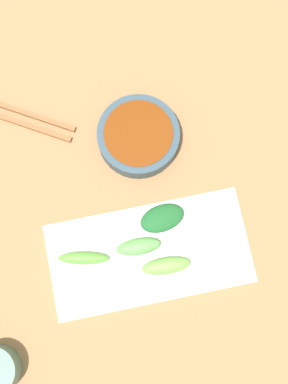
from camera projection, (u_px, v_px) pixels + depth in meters
The scene contains 8 objects.
tabletop at pixel (152, 203), 0.90m from camera, with size 2.10×2.10×0.02m, color #976F47.
sauce_bowl at pixel (139, 136), 0.89m from camera, with size 0.14×0.14×0.04m.
serving_plate at pixel (149, 254), 0.87m from camera, with size 0.16×0.32×0.01m, color white.
broccoli_stalk_0 at pixel (139, 247), 0.85m from camera, with size 0.03×0.07×0.02m, color #5EA150.
broccoli_leafy_1 at pixel (162, 218), 0.86m from camera, with size 0.04×0.07×0.02m, color #1E5D2A.
broccoli_stalk_2 at pixel (165, 266), 0.85m from camera, with size 0.03×0.08×0.02m, color #72B44B.
broccoli_stalk_3 at pixel (83, 258), 0.85m from camera, with size 0.02×0.08×0.02m, color #5EAB3D.
chopsticks at pixel (10, 114), 0.92m from camera, with size 0.14×0.21×0.01m.
Camera 1 is at (0.16, -0.05, 0.90)m, focal length 50.70 mm.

